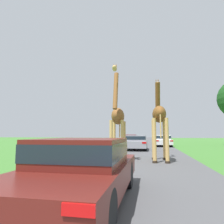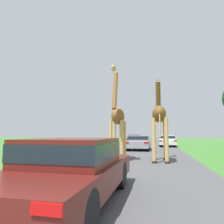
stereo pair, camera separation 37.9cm
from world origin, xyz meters
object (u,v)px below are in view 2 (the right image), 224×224
giraffe_near_road (118,118)px  car_queue_left (139,142)px  car_queue_right (167,140)px  car_lead_maroon (72,167)px  giraffe_companion (159,117)px  car_far_ahead (135,139)px

giraffe_near_road → car_queue_left: 7.72m
car_queue_right → car_lead_maroon: bearing=-98.0°
car_lead_maroon → car_queue_left: car_lead_maroon is taller
giraffe_companion → giraffe_near_road: bearing=179.3°
giraffe_companion → car_queue_left: size_ratio=1.24×
giraffe_near_road → car_lead_maroon: (0.37, -7.12, -1.66)m
car_queue_left → car_far_ahead: (-1.53, 11.04, 0.03)m
car_queue_right → car_far_ahead: bearing=133.1°
car_queue_left → giraffe_companion: bearing=-76.2°
car_lead_maroon → giraffe_near_road: bearing=93.0°
car_queue_left → car_queue_right: bearing=66.1°
car_lead_maroon → car_queue_right: bearing=82.0°
giraffe_near_road → giraffe_companion: giraffe_near_road is taller
car_lead_maroon → car_queue_right: 21.21m
giraffe_companion → car_lead_maroon: bearing=-106.3°
car_lead_maroon → car_queue_left: size_ratio=1.17×
giraffe_companion → car_queue_right: (0.99, 13.88, -1.67)m
giraffe_near_road → car_queue_right: giraffe_near_road is taller
giraffe_companion → car_queue_left: giraffe_companion is taller
car_queue_left → car_far_ahead: bearing=97.9°
car_lead_maroon → car_queue_left: bearing=89.5°
giraffe_companion → car_queue_left: (-1.84, 7.51, -1.67)m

